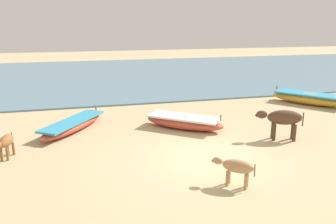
{
  "coord_description": "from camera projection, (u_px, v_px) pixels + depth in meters",
  "views": [
    {
      "loc": [
        -3.61,
        -9.01,
        3.97
      ],
      "look_at": [
        -0.35,
        3.33,
        0.6
      ],
      "focal_mm": 36.64,
      "sensor_mm": 36.0,
      "label": 1
    }
  ],
  "objects": [
    {
      "name": "cow_adult_dark",
      "position": [
        283.0,
        119.0,
        11.73
      ],
      "size": [
        1.58,
        0.86,
        1.05
      ],
      "rotation": [
        0.0,
        0.0,
        2.79
      ],
      "color": "#4C3323",
      "rests_on": "ground"
    },
    {
      "name": "fishing_boat_1",
      "position": [
        184.0,
        122.0,
        13.1
      ],
      "size": [
        3.03,
        2.74,
        0.69
      ],
      "rotation": [
        0.0,
        0.0,
        5.6
      ],
      "color": "#B74733",
      "rests_on": "ground"
    },
    {
      "name": "fishing_boat_3",
      "position": [
        73.0,
        125.0,
        12.84
      ],
      "size": [
        2.71,
        3.43,
        0.6
      ],
      "rotation": [
        0.0,
        0.0,
        0.97
      ],
      "color": "#B74733",
      "rests_on": "ground"
    },
    {
      "name": "ground",
      "position": [
        207.0,
        158.0,
        10.33
      ],
      "size": [
        80.0,
        80.0,
        0.0
      ],
      "primitive_type": "plane",
      "color": "tan"
    },
    {
      "name": "fishing_boat_0",
      "position": [
        310.0,
        98.0,
        16.94
      ],
      "size": [
        3.14,
        3.63,
        0.75
      ],
      "rotation": [
        0.0,
        0.0,
        2.22
      ],
      "color": "gold",
      "rests_on": "ground"
    },
    {
      "name": "calf_near_tan",
      "position": [
        236.0,
        167.0,
        8.43
      ],
      "size": [
        0.95,
        0.84,
        0.71
      ],
      "rotation": [
        0.0,
        0.0,
        2.46
      ],
      "color": "tan",
      "rests_on": "ground"
    },
    {
      "name": "calf_far_brown",
      "position": [
        6.0,
        142.0,
        10.17
      ],
      "size": [
        0.48,
        1.08,
        0.71
      ],
      "rotation": [
        0.0,
        0.0,
        4.49
      ],
      "color": "brown",
      "rests_on": "ground"
    },
    {
      "name": "sea_water",
      "position": [
        127.0,
        74.0,
        26.43
      ],
      "size": [
        60.0,
        20.0,
        0.08
      ],
      "primitive_type": "cube",
      "color": "slate",
      "rests_on": "ground"
    }
  ]
}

